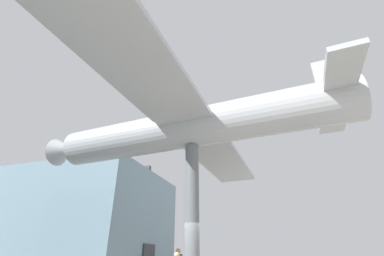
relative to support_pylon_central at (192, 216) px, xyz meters
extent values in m
cube|color=#7593A3|center=(9.64, 13.68, 1.14)|extent=(10.34, 14.39, 7.79)
cube|color=#383A3F|center=(9.64, 13.68, 5.34)|extent=(0.36, 13.67, 0.60)
cylinder|color=slate|center=(0.00, 0.00, 0.00)|extent=(0.54, 0.54, 5.50)
cylinder|color=#B2B7BC|center=(0.00, 0.00, 3.58)|extent=(2.53, 12.75, 1.65)
cube|color=#B2B7BC|center=(0.00, 0.00, 3.58)|extent=(17.58, 3.57, 0.18)
cube|color=#B2B7BC|center=(-0.39, -5.56, 3.70)|extent=(5.64, 1.39, 0.18)
cube|color=#B2B7BC|center=(-0.39, -5.56, 4.59)|extent=(0.26, 1.11, 1.69)
cone|color=#B2B7BC|center=(0.49, 6.97, 3.58)|extent=(1.49, 1.41, 1.40)
sphere|color=black|center=(0.55, 7.81, 3.58)|extent=(0.44, 0.44, 0.44)
sphere|color=tan|center=(1.35, 1.07, -1.27)|extent=(0.24, 0.24, 0.24)
sphere|color=tan|center=(4.88, 2.34, -1.05)|extent=(0.28, 0.28, 0.28)
camera|label=1|loc=(-9.27, -2.99, -1.35)|focal=24.00mm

